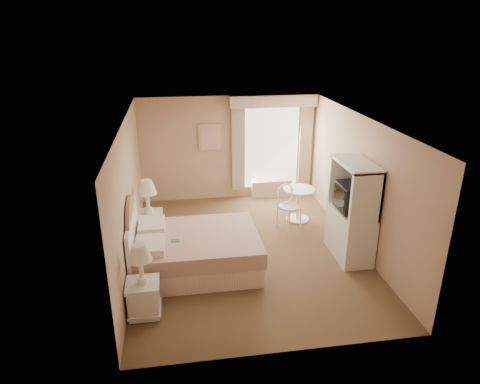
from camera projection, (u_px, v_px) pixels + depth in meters
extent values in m
cube|color=brown|center=(248.00, 250.00, 8.15)|extent=(4.20, 5.50, 0.01)
cube|color=silver|center=(249.00, 120.00, 7.23)|extent=(4.20, 5.50, 0.01)
cube|color=tan|center=(228.00, 148.00, 10.22)|extent=(4.20, 0.01, 2.50)
cube|color=tan|center=(288.00, 270.00, 5.16)|extent=(4.20, 0.01, 2.50)
cube|color=tan|center=(129.00, 196.00, 7.39)|extent=(0.01, 5.50, 2.50)
cube|color=tan|center=(359.00, 183.00, 7.99)|extent=(0.01, 5.50, 2.50)
cube|color=white|center=(272.00, 147.00, 10.34)|extent=(1.30, 0.02, 2.00)
cube|color=tan|center=(238.00, 149.00, 10.18)|extent=(0.30, 0.08, 2.05)
cube|color=tan|center=(305.00, 146.00, 10.42)|extent=(0.30, 0.08, 2.05)
cube|color=#DD938F|center=(274.00, 101.00, 9.85)|extent=(2.05, 0.20, 0.28)
cube|color=beige|center=(271.00, 188.00, 10.64)|extent=(1.00, 0.22, 0.42)
cube|color=#D4B682|center=(209.00, 137.00, 10.02)|extent=(0.52, 0.03, 0.62)
cube|color=beige|center=(210.00, 137.00, 10.00)|extent=(0.42, 0.02, 0.52)
cube|color=#DD938F|center=(197.00, 259.00, 7.50)|extent=(2.10, 1.60, 0.36)
cube|color=#BF9C8F|center=(196.00, 243.00, 7.38)|extent=(2.16, 1.66, 0.28)
cube|color=silver|center=(150.00, 246.00, 6.85)|extent=(0.45, 0.62, 0.14)
cube|color=silver|center=(152.00, 225.00, 7.55)|extent=(0.45, 0.62, 0.14)
cube|color=green|center=(175.00, 241.00, 7.14)|extent=(0.14, 0.10, 0.01)
cube|color=white|center=(133.00, 244.00, 7.21)|extent=(0.06, 1.70, 1.10)
cylinder|color=#A08355|center=(133.00, 239.00, 7.18)|extent=(0.05, 1.51, 1.51)
cube|color=white|center=(144.00, 300.00, 6.25)|extent=(0.44, 0.44, 0.48)
cube|color=white|center=(142.00, 284.00, 6.16)|extent=(0.48, 0.48, 0.06)
cube|color=white|center=(145.00, 309.00, 6.31)|extent=(0.48, 0.48, 0.05)
cylinder|color=white|center=(142.00, 280.00, 6.13)|extent=(0.15, 0.15, 0.10)
cylinder|color=white|center=(141.00, 268.00, 6.06)|extent=(0.07, 0.07, 0.38)
cone|color=white|center=(139.00, 252.00, 5.96)|extent=(0.34, 0.34, 0.25)
cube|color=white|center=(150.00, 228.00, 8.41)|extent=(0.48, 0.48, 0.52)
cube|color=white|center=(149.00, 214.00, 8.31)|extent=(0.52, 0.52, 0.06)
cube|color=white|center=(151.00, 236.00, 8.48)|extent=(0.52, 0.52, 0.05)
cylinder|color=white|center=(149.00, 211.00, 8.27)|extent=(0.17, 0.17, 0.10)
cylinder|color=white|center=(148.00, 201.00, 8.20)|extent=(0.07, 0.07, 0.42)
cone|color=white|center=(147.00, 187.00, 8.10)|extent=(0.37, 0.37, 0.27)
cylinder|color=white|center=(297.00, 219.00, 9.45)|extent=(0.51, 0.51, 0.03)
cylinder|color=white|center=(298.00, 204.00, 9.32)|extent=(0.08, 0.08, 0.68)
cylinder|color=white|center=(299.00, 190.00, 9.19)|extent=(0.68, 0.68, 0.04)
cylinder|color=white|center=(288.00, 222.00, 8.79)|extent=(0.03, 0.03, 0.46)
cylinder|color=white|center=(300.00, 218.00, 8.97)|extent=(0.03, 0.03, 0.46)
cylinder|color=white|center=(277.00, 216.00, 9.06)|extent=(0.03, 0.03, 0.46)
cylinder|color=white|center=(290.00, 212.00, 9.24)|extent=(0.03, 0.03, 0.46)
cylinder|color=white|center=(289.00, 207.00, 8.93)|extent=(0.59, 0.59, 0.04)
torus|color=white|center=(285.00, 194.00, 8.95)|extent=(0.44, 0.28, 0.44)
cylinder|color=white|center=(278.00, 197.00, 8.90)|extent=(0.03, 0.03, 0.41)
cylinder|color=white|center=(291.00, 194.00, 9.08)|extent=(0.03, 0.03, 0.41)
cube|color=white|center=(349.00, 234.00, 7.82)|extent=(0.55, 1.10, 0.90)
cube|color=white|center=(367.00, 199.00, 7.02)|extent=(0.55, 0.08, 0.90)
cube|color=white|center=(343.00, 178.00, 7.96)|extent=(0.55, 0.08, 0.90)
cube|color=white|center=(357.00, 163.00, 7.33)|extent=(0.55, 1.10, 0.06)
cube|color=white|center=(368.00, 187.00, 7.53)|extent=(0.04, 1.10, 0.90)
cube|color=black|center=(352.00, 197.00, 7.55)|extent=(0.48, 0.60, 0.48)
cube|color=black|center=(339.00, 198.00, 7.51)|extent=(0.02, 0.50, 0.40)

